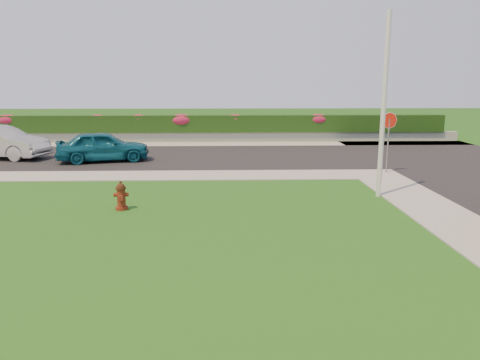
{
  "coord_description": "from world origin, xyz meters",
  "views": [
    {
      "loc": [
        0.77,
        -9.94,
        3.77
      ],
      "look_at": [
        1.18,
        3.8,
        0.9
      ],
      "focal_mm": 35.0,
      "sensor_mm": 36.0,
      "label": 1
    }
  ],
  "objects_px": {
    "fire_hydrant": "(121,196)",
    "sedan_teal": "(103,146)",
    "stop_sign": "(389,128)",
    "utility_pole": "(384,107)"
  },
  "relations": [
    {
      "from": "stop_sign",
      "to": "fire_hydrant",
      "type": "bearing_deg",
      "value": -139.47
    },
    {
      "from": "utility_pole",
      "to": "stop_sign",
      "type": "relative_size",
      "value": 2.33
    },
    {
      "from": "stop_sign",
      "to": "sedan_teal",
      "type": "bearing_deg",
      "value": 177.47
    },
    {
      "from": "fire_hydrant",
      "to": "sedan_teal",
      "type": "xyz_separation_m",
      "value": [
        -2.75,
        8.7,
        0.36
      ]
    },
    {
      "from": "sedan_teal",
      "to": "stop_sign",
      "type": "distance_m",
      "value": 13.15
    },
    {
      "from": "sedan_teal",
      "to": "utility_pole",
      "type": "distance_m",
      "value": 13.41
    },
    {
      "from": "utility_pole",
      "to": "stop_sign",
      "type": "xyz_separation_m",
      "value": [
        1.65,
        4.07,
        -1.08
      ]
    },
    {
      "from": "sedan_teal",
      "to": "stop_sign",
      "type": "bearing_deg",
      "value": -117.9
    },
    {
      "from": "utility_pole",
      "to": "stop_sign",
      "type": "bearing_deg",
      "value": 67.91
    },
    {
      "from": "fire_hydrant",
      "to": "stop_sign",
      "type": "relative_size",
      "value": 0.34
    }
  ]
}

